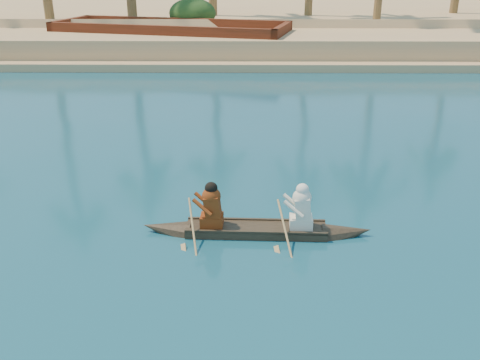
# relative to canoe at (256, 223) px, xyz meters

# --- Properties ---
(sandy_embankment) EXTENTS (150.00, 51.00, 1.50)m
(sandy_embankment) POSITION_rel_canoe_xyz_m (5.16, 40.61, 0.30)
(sandy_embankment) COLOR tan
(sandy_embankment) RESTS_ON ground
(shrub_cluster) EXTENTS (100.00, 6.00, 2.40)m
(shrub_cluster) POSITION_rel_canoe_xyz_m (5.16, 25.23, 0.97)
(shrub_cluster) COLOR #1F3C15
(shrub_cluster) RESTS_ON ground
(canoe) EXTENTS (4.39, 0.73, 1.20)m
(canoe) POSITION_rel_canoe_xyz_m (0.00, 0.00, 0.00)
(canoe) COLOR #3F3022
(canoe) RESTS_ON ground
(barge_mid) EXTENTS (13.21, 7.18, 2.09)m
(barge_mid) POSITION_rel_canoe_xyz_m (-4.25, 20.73, 0.50)
(barge_mid) COLOR maroon
(barge_mid) RESTS_ON ground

